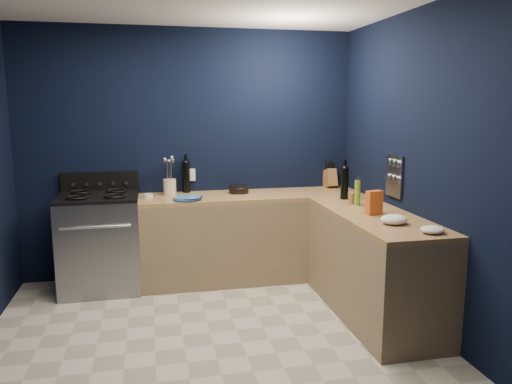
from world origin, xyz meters
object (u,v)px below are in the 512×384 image
object	(u,v)px
plate_stack	(187,198)
gas_range	(101,244)
utensil_crock	(170,187)
knife_block	(330,178)
crouton_bag	(374,203)

from	to	relation	value
plate_stack	gas_range	bearing A→B (deg)	169.12
utensil_crock	knife_block	size ratio (longest dim) A/B	0.82
utensil_crock	crouton_bag	bearing A→B (deg)	-38.70
plate_stack	utensil_crock	size ratio (longest dim) A/B	1.68
utensil_crock	gas_range	bearing A→B (deg)	-166.25
plate_stack	knife_block	size ratio (longest dim) A/B	1.38
plate_stack	utensil_crock	bearing A→B (deg)	114.48
plate_stack	crouton_bag	size ratio (longest dim) A/B	1.33
gas_range	knife_block	bearing A→B (deg)	6.21
plate_stack	knife_block	xyz separation A→B (m)	(1.63, 0.43, 0.08)
utensil_crock	knife_block	world-z (taller)	knife_block
utensil_crock	plate_stack	bearing A→B (deg)	-65.52
gas_range	knife_block	size ratio (longest dim) A/B	4.68
knife_block	crouton_bag	bearing A→B (deg)	-98.86
knife_block	utensil_crock	bearing A→B (deg)	179.72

